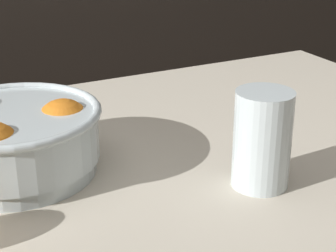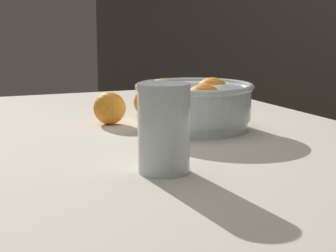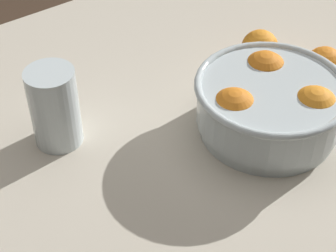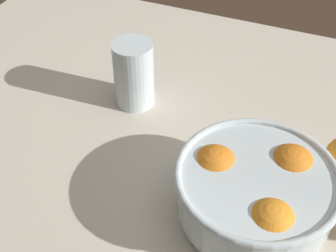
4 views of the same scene
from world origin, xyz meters
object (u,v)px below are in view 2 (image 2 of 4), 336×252
at_px(orange_loose_near_bowl, 110,108).
at_px(fruit_bowl, 194,103).
at_px(juice_glass, 164,132).
at_px(orange_loose_front, 149,102).

bearing_deg(orange_loose_near_bowl, fruit_bowl, 50.32).
xyz_separation_m(fruit_bowl, orange_loose_near_bowl, (-0.12, -0.14, -0.02)).
relative_size(fruit_bowl, juice_glass, 1.84).
bearing_deg(orange_loose_front, juice_glass, -18.03).
bearing_deg(orange_loose_near_bowl, orange_loose_front, 115.38).
xyz_separation_m(orange_loose_near_bowl, orange_loose_front, (-0.05, 0.11, 0.00)).
relative_size(juice_glass, orange_loose_near_bowl, 1.90).
height_order(fruit_bowl, orange_loose_near_bowl, fruit_bowl).
distance_m(fruit_bowl, orange_loose_front, 0.18).
height_order(juice_glass, orange_loose_near_bowl, juice_glass).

